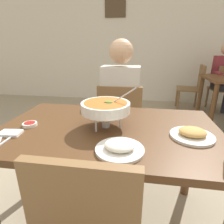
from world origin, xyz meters
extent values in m
plane|color=gray|center=(0.00, 0.00, 0.00)|extent=(16.00, 16.00, 0.00)
cube|color=beige|center=(0.00, 3.38, 1.50)|extent=(10.00, 0.10, 3.00)
cube|color=#4C3823|center=(-0.41, 3.32, 2.09)|extent=(0.44, 0.03, 0.56)
cube|color=#51331C|center=(0.00, 0.00, 0.75)|extent=(1.37, 0.84, 0.04)
cylinder|color=#51331C|center=(-0.63, 0.36, 0.36)|extent=(0.07, 0.07, 0.73)
cylinder|color=#51331C|center=(0.63, 0.36, 0.36)|extent=(0.07, 0.07, 0.73)
cube|color=brown|center=(0.00, 0.80, 0.43)|extent=(0.44, 0.44, 0.03)
cube|color=brown|center=(0.00, 0.60, 0.68)|extent=(0.42, 0.04, 0.45)
cylinder|color=brown|center=(0.19, 0.99, 0.21)|extent=(0.04, 0.04, 0.42)
cylinder|color=brown|center=(-0.19, 0.99, 0.21)|extent=(0.04, 0.04, 0.42)
cylinder|color=brown|center=(0.19, 0.61, 0.21)|extent=(0.04, 0.04, 0.42)
cylinder|color=brown|center=(-0.19, 0.61, 0.21)|extent=(0.04, 0.04, 0.42)
cylinder|color=#2D2D38|center=(0.10, 0.82, 0.23)|extent=(0.10, 0.10, 0.45)
cylinder|color=#2D2D38|center=(-0.10, 0.82, 0.23)|extent=(0.10, 0.10, 0.45)
cube|color=#2D2D38|center=(0.00, 0.78, 0.51)|extent=(0.32, 0.32, 0.12)
cube|color=beige|center=(0.00, 0.70, 0.82)|extent=(0.36, 0.20, 0.50)
sphere|color=tan|center=(0.00, 0.70, 1.20)|extent=(0.22, 0.22, 0.22)
cylinder|color=beige|center=(0.16, 0.90, 0.77)|extent=(0.08, 0.28, 0.08)
cylinder|color=beige|center=(-0.16, 0.90, 0.77)|extent=(0.08, 0.28, 0.08)
cube|color=brown|center=(0.00, -0.57, 0.68)|extent=(0.42, 0.04, 0.45)
cylinder|color=silver|center=(0.07, 0.01, 0.82)|extent=(0.01, 0.01, 0.10)
cylinder|color=silver|center=(-0.06, 0.09, 0.82)|extent=(0.01, 0.01, 0.10)
cylinder|color=silver|center=(-0.06, -0.07, 0.82)|extent=(0.01, 0.01, 0.10)
torus|color=silver|center=(-0.02, 0.01, 0.87)|extent=(0.21, 0.21, 0.01)
cylinder|color=#B2B2B7|center=(-0.02, 0.01, 0.78)|extent=(0.05, 0.05, 0.04)
cone|color=orange|center=(-0.02, 0.01, 0.82)|extent=(0.02, 0.02, 0.04)
cylinder|color=white|center=(-0.02, 0.01, 0.90)|extent=(0.30, 0.30, 0.06)
cylinder|color=#AD6023|center=(-0.02, 0.01, 0.92)|extent=(0.26, 0.26, 0.01)
ellipsoid|color=#388433|center=(0.00, 0.01, 0.93)|extent=(0.05, 0.03, 0.01)
cylinder|color=silver|center=(0.07, 0.03, 0.96)|extent=(0.18, 0.01, 0.13)
cylinder|color=white|center=(0.10, -0.26, 0.77)|extent=(0.24, 0.24, 0.01)
ellipsoid|color=white|center=(0.10, -0.26, 0.80)|extent=(0.15, 0.13, 0.04)
cylinder|color=white|center=(0.49, -0.06, 0.77)|extent=(0.24, 0.24, 0.01)
ellipsoid|color=tan|center=(0.49, -0.06, 0.80)|extent=(0.15, 0.13, 0.04)
cylinder|color=white|center=(-0.50, -0.05, 0.78)|extent=(0.09, 0.09, 0.02)
cylinder|color=maroon|center=(-0.50, -0.05, 0.78)|extent=(0.07, 0.07, 0.01)
cube|color=white|center=(-0.55, -0.18, 0.77)|extent=(0.13, 0.09, 0.02)
cube|color=silver|center=(-0.57, -0.23, 0.77)|extent=(0.09, 0.16, 0.01)
cube|color=silver|center=(-0.52, -0.23, 0.77)|extent=(0.01, 0.17, 0.01)
cylinder|color=brown|center=(1.31, 1.86, 0.36)|extent=(0.07, 0.07, 0.73)
cylinder|color=brown|center=(1.31, 2.54, 0.36)|extent=(0.07, 0.07, 0.73)
cube|color=brown|center=(1.80, 2.82, 0.43)|extent=(0.44, 0.44, 0.03)
cylinder|color=brown|center=(1.61, 3.01, 0.21)|extent=(0.04, 0.04, 0.42)
cylinder|color=brown|center=(1.61, 2.63, 0.21)|extent=(0.04, 0.04, 0.42)
cube|color=brown|center=(1.15, 2.77, 0.43)|extent=(0.48, 0.48, 0.03)
cube|color=brown|center=(1.35, 2.75, 0.68)|extent=(0.08, 0.42, 0.45)
cylinder|color=brown|center=(0.98, 2.98, 0.21)|extent=(0.04, 0.04, 0.42)
cylinder|color=brown|center=(0.94, 2.60, 0.21)|extent=(0.04, 0.04, 0.42)
cylinder|color=brown|center=(1.36, 2.94, 0.21)|extent=(0.04, 0.04, 0.42)
cylinder|color=brown|center=(1.32, 2.56, 0.21)|extent=(0.04, 0.04, 0.42)
cylinder|color=#2D2D38|center=(1.63, 2.67, 0.23)|extent=(0.10, 0.10, 0.45)
cube|color=#2D2D38|center=(1.73, 2.71, 0.51)|extent=(0.32, 0.32, 0.12)
cube|color=maroon|center=(1.73, 2.79, 0.82)|extent=(0.36, 0.20, 0.50)
cylinder|color=maroon|center=(1.57, 2.59, 0.77)|extent=(0.08, 0.28, 0.08)
camera|label=1|loc=(0.18, -1.04, 1.25)|focal=29.65mm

